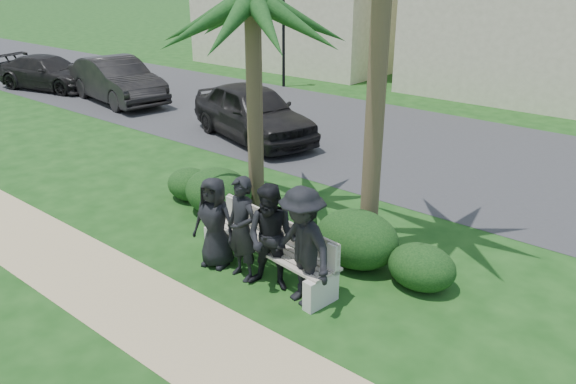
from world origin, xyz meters
name	(u,v)px	position (x,y,z in m)	size (l,w,h in m)	color
ground	(231,263)	(0.00, 0.00, 0.00)	(160.00, 160.00, 0.00)	#143D11
footpath	(146,309)	(0.00, -1.80, 0.00)	(30.00, 1.60, 0.01)	tan
asphalt_street	(440,152)	(0.00, 8.00, 0.00)	(160.00, 8.00, 0.01)	#2D2D30
street_lamp	(283,13)	(-9.00, 12.00, 2.94)	(0.36, 0.36, 4.29)	black
park_bench	(268,250)	(0.71, 0.17, 0.42)	(2.73, 0.94, 0.93)	#ACA290
man_a	(215,222)	(-0.17, -0.19, 0.79)	(0.77, 0.50, 1.58)	black
man_b	(242,229)	(0.48, -0.19, 0.87)	(0.64, 0.42, 1.74)	black
man_c	(272,238)	(1.05, -0.12, 0.87)	(0.84, 0.66, 1.74)	black
man_d	(302,247)	(1.66, -0.14, 0.93)	(1.21, 0.69, 1.87)	black
hedge_a	(190,183)	(-2.73, 1.46, 0.35)	(1.08, 0.89, 0.71)	black
hedge_b	(218,191)	(-1.71, 1.35, 0.48)	(1.48, 1.22, 0.97)	black
hedge_c	(286,217)	(0.08, 1.37, 0.40)	(1.23, 1.02, 0.81)	black
hedge_d	(357,237)	(1.63, 1.39, 0.49)	(1.49, 1.23, 0.97)	black
hedge_f	(422,266)	(2.84, 1.42, 0.36)	(1.11, 0.91, 0.72)	black
palm_left	(252,5)	(-1.33, 2.08, 4.08)	(3.00, 3.00, 5.03)	brown
car_a	(253,112)	(-4.78, 5.65, 0.80)	(1.89, 4.71, 1.60)	black
car_b	(117,80)	(-11.86, 5.90, 0.81)	(1.71, 4.91, 1.62)	black
car_c	(49,73)	(-15.98, 5.48, 0.67)	(1.87, 4.59, 1.33)	black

